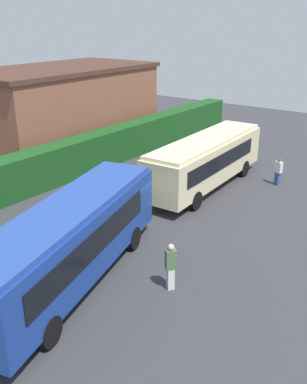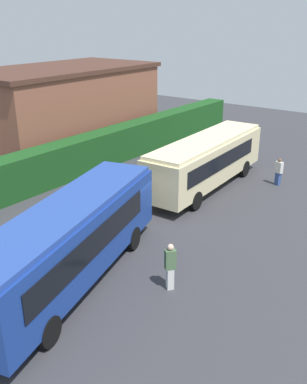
{
  "view_description": "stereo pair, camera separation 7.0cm",
  "coord_description": "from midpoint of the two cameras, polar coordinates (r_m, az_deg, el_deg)",
  "views": [
    {
      "loc": [
        -13.98,
        -11.69,
        9.27
      ],
      "look_at": [
        1.18,
        -0.5,
        1.69
      ],
      "focal_mm": 40.56,
      "sensor_mm": 36.0,
      "label": 1
    },
    {
      "loc": [
        -13.94,
        -11.74,
        9.27
      ],
      "look_at": [
        1.18,
        -0.5,
        1.69
      ],
      "focal_mm": 40.56,
      "sensor_mm": 36.0,
      "label": 2
    }
  ],
  "objects": [
    {
      "name": "bus_blue",
      "position": [
        16.05,
        -10.99,
        -6.13
      ],
      "size": [
        10.56,
        5.07,
        3.17
      ],
      "rotation": [
        0.0,
        0.0,
        0.27
      ],
      "color": "navy",
      "rests_on": "ground_plane"
    },
    {
      "name": "person_right",
      "position": [
        26.66,
        16.0,
        2.67
      ],
      "size": [
        0.39,
        0.5,
        1.65
      ],
      "rotation": [
        0.0,
        0.0,
        5.95
      ],
      "color": "#334C8C",
      "rests_on": "ground_plane"
    },
    {
      "name": "person_center",
      "position": [
        27.54,
        1.03,
        4.22
      ],
      "size": [
        0.44,
        0.46,
        1.69
      ],
      "rotation": [
        0.0,
        0.0,
        2.45
      ],
      "color": "#4C6B47",
      "rests_on": "ground_plane"
    },
    {
      "name": "depot_building",
      "position": [
        33.51,
        -11.89,
        10.72
      ],
      "size": [
        14.22,
        7.6,
        6.02
      ],
      "color": "brown",
      "rests_on": "ground_plane"
    },
    {
      "name": "bus_cream",
      "position": [
        25.15,
        6.82,
        4.3
      ],
      "size": [
        10.26,
        2.8,
        2.96
      ],
      "rotation": [
        0.0,
        0.0,
        0.04
      ],
      "color": "beige",
      "rests_on": "ground_plane"
    },
    {
      "name": "person_left",
      "position": [
        15.85,
        2.16,
        -9.6
      ],
      "size": [
        0.47,
        0.44,
        1.85
      ],
      "rotation": [
        0.0,
        0.0,
        4.05
      ],
      "color": "silver",
      "rests_on": "ground_plane"
    },
    {
      "name": "hedge_row",
      "position": [
        25.26,
        -16.9,
        2.18
      ],
      "size": [
        44.0,
        1.52,
        2.29
      ],
      "primitive_type": "cube",
      "color": "#194B1C",
      "rests_on": "ground_plane"
    },
    {
      "name": "ground_plane",
      "position": [
        20.45,
        -3.21,
        -5.07
      ],
      "size": [
        64.0,
        64.0,
        0.0
      ],
      "primitive_type": "plane",
      "color": "#38383D"
    }
  ]
}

